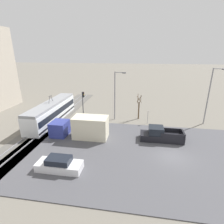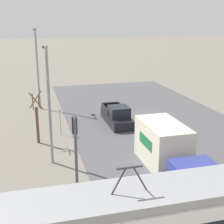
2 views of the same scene
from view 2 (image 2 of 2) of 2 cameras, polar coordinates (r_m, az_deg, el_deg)
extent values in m
plane|color=slate|center=(33.67, 6.57, -1.19)|extent=(320.00, 320.00, 0.00)
cube|color=#4C4C51|center=(33.66, 6.57, -1.13)|extent=(17.10, 38.57, 0.08)
cube|color=black|center=(14.03, 3.07, -19.69)|extent=(13.39, 2.80, 0.96)
cube|color=gray|center=(13.31, 3.16, -15.13)|extent=(13.81, 2.55, 0.41)
cylinder|color=#2D2D33|center=(13.06, 5.13, -12.00)|extent=(0.66, 0.07, 1.15)
cylinder|color=#2D2D33|center=(12.81, 1.25, -12.54)|extent=(0.66, 0.07, 1.15)
cube|color=#2D2D33|center=(12.67, 3.25, -10.09)|extent=(1.10, 0.08, 0.06)
cube|color=navy|center=(19.25, 14.82, -12.07)|extent=(2.60, 2.25, 2.09)
cube|color=beige|center=(22.78, 9.21, -5.75)|extent=(2.60, 4.79, 3.08)
cube|color=#196B38|center=(22.19, 6.14, -5.38)|extent=(0.02, 2.39, 0.77)
cube|color=black|center=(31.65, 0.86, -1.20)|extent=(2.05, 5.77, 0.93)
cube|color=black|center=(30.63, 1.28, 0.08)|extent=(1.89, 1.96, 1.01)
cube|color=black|center=(32.33, -1.32, 0.54)|extent=(0.12, 2.88, 0.54)
cube|color=black|center=(32.81, 1.89, 0.77)|extent=(0.12, 2.88, 0.54)
cube|color=black|center=(34.01, -0.39, 1.35)|extent=(1.89, 0.23, 0.54)
cube|color=red|center=(34.03, -1.73, 0.55)|extent=(0.14, 0.04, 0.18)
cylinder|color=#47474C|center=(17.82, -6.56, -8.91)|extent=(0.16, 0.16, 5.08)
cube|color=black|center=(17.21, -6.87, -2.43)|extent=(0.28, 0.22, 0.95)
sphere|color=#390606|center=(17.22, -6.96, -1.30)|extent=(0.18, 0.18, 0.18)
sphere|color=yellow|center=(17.32, -6.92, -2.31)|extent=(0.18, 0.18, 0.18)
sphere|color=black|center=(17.43, -6.89, -3.30)|extent=(0.18, 0.18, 0.18)
cylinder|color=brown|center=(27.16, -13.47, -2.36)|extent=(0.24, 0.24, 3.19)
cylinder|color=brown|center=(26.58, -14.31, 1.88)|extent=(0.09, 0.90, 1.23)
cylinder|color=brown|center=(26.31, -13.77, 2.02)|extent=(1.08, 0.09, 1.49)
cylinder|color=brown|center=(26.58, -13.23, 1.95)|extent=(0.09, 0.90, 1.23)
cylinder|color=brown|center=(26.79, -13.80, 2.28)|extent=(1.08, 0.09, 1.49)
cylinder|color=gray|center=(22.34, -11.37, 0.82)|extent=(0.20, 0.20, 8.50)
cylinder|color=gray|center=(22.42, -12.12, 11.58)|extent=(0.12, 1.60, 0.12)
cube|color=#515156|center=(23.17, -12.21, 11.57)|extent=(0.36, 0.60, 0.18)
cylinder|color=gray|center=(37.23, -13.44, 7.52)|extent=(0.20, 0.20, 9.29)
cylinder|color=gray|center=(37.63, -13.95, 14.51)|extent=(0.12, 1.60, 0.12)
cube|color=#515156|center=(38.38, -13.97, 14.45)|extent=(0.36, 0.60, 0.18)
cylinder|color=gray|center=(28.85, -9.42, -1.83)|extent=(0.06, 0.06, 2.40)
cube|color=white|center=(28.59, -9.52, 0.05)|extent=(0.32, 0.02, 0.44)
cube|color=red|center=(28.60, -9.52, 0.06)|extent=(0.31, 0.01, 0.10)
camera|label=1|loc=(39.87, 36.67, 15.67)|focal=28.00mm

